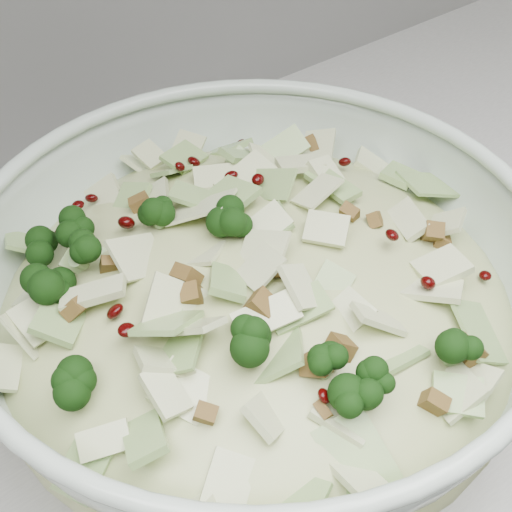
% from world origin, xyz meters
% --- Properties ---
extents(mixing_bowl, '(0.44, 0.44, 0.16)m').
position_xyz_m(mixing_bowl, '(0.13, 1.60, 0.98)').
color(mixing_bowl, '#B7C9BB').
rests_on(mixing_bowl, counter).
extents(salad, '(0.40, 0.40, 0.16)m').
position_xyz_m(salad, '(0.13, 1.60, 1.01)').
color(salad, tan).
rests_on(salad, mixing_bowl).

